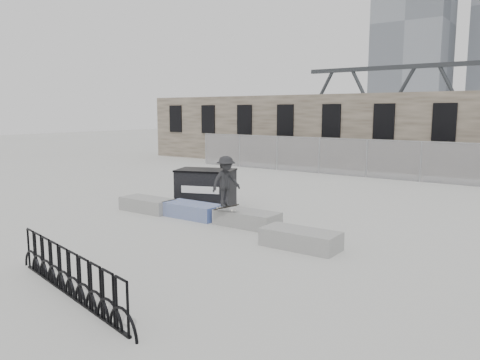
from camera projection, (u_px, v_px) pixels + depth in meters
name	position (u px, v px, depth m)	size (l,w,h in m)	color
ground	(221.00, 222.00, 14.70)	(120.00, 120.00, 0.00)	#B2B2AD
stone_wall	(391.00, 132.00, 27.44)	(36.00, 2.58, 4.50)	brown
chainlink_fence	(367.00, 158.00, 24.61)	(22.06, 0.06, 2.02)	gray
planter_far_left	(148.00, 204.00, 16.33)	(2.00, 0.90, 0.47)	#999996
planter_center_left	(192.00, 210.00, 15.37)	(2.00, 0.90, 0.47)	#3853A9
planter_center_right	(247.00, 218.00, 14.19)	(2.00, 0.90, 0.47)	#999996
planter_offset	(300.00, 238.00, 11.92)	(2.00, 0.90, 0.47)	#999996
dumpster	(206.00, 188.00, 17.14)	(2.38, 1.92, 1.36)	black
bike_rack	(69.00, 274.00, 8.74)	(4.84, 1.08, 0.90)	black
skateboarder	(226.00, 181.00, 13.89)	(0.82, 1.10, 1.66)	black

